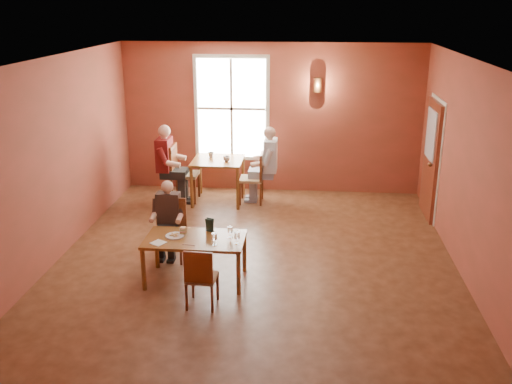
# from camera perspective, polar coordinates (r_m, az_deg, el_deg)

# --- Properties ---
(ground) EXTENTS (6.00, 7.00, 0.01)m
(ground) POSITION_cam_1_polar(r_m,az_deg,el_deg) (8.70, -0.13, -6.99)
(ground) COLOR brown
(ground) RESTS_ON ground
(wall_back) EXTENTS (6.00, 0.04, 3.00)m
(wall_back) POSITION_cam_1_polar(r_m,az_deg,el_deg) (11.56, 1.55, 7.34)
(wall_back) COLOR brown
(wall_back) RESTS_ON ground
(wall_front) EXTENTS (6.00, 0.04, 3.00)m
(wall_front) POSITION_cam_1_polar(r_m,az_deg,el_deg) (4.92, -4.11, -8.77)
(wall_front) COLOR brown
(wall_front) RESTS_ON ground
(wall_left) EXTENTS (0.04, 7.00, 3.00)m
(wall_left) POSITION_cam_1_polar(r_m,az_deg,el_deg) (8.95, -19.64, 2.90)
(wall_left) COLOR brown
(wall_left) RESTS_ON ground
(wall_right) EXTENTS (0.04, 7.00, 3.00)m
(wall_right) POSITION_cam_1_polar(r_m,az_deg,el_deg) (8.43, 20.62, 1.85)
(wall_right) COLOR brown
(wall_right) RESTS_ON ground
(ceiling) EXTENTS (6.00, 7.00, 0.04)m
(ceiling) POSITION_cam_1_polar(r_m,az_deg,el_deg) (7.88, -0.14, 13.08)
(ceiling) COLOR white
(ceiling) RESTS_ON wall_back
(window) EXTENTS (1.36, 0.10, 1.96)m
(window) POSITION_cam_1_polar(r_m,az_deg,el_deg) (11.55, -2.46, 8.33)
(window) COLOR white
(window) RESTS_ON wall_back
(door) EXTENTS (0.12, 1.04, 2.10)m
(door) POSITION_cam_1_polar(r_m,az_deg,el_deg) (10.69, 17.02, 3.11)
(door) COLOR maroon
(door) RESTS_ON ground
(wall_sconce) EXTENTS (0.16, 0.16, 0.28)m
(wall_sconce) POSITION_cam_1_polar(r_m,az_deg,el_deg) (11.32, 6.18, 10.59)
(wall_sconce) COLOR brown
(wall_sconce) RESTS_ON wall_back
(main_table) EXTENTS (1.38, 0.77, 0.64)m
(main_table) POSITION_cam_1_polar(r_m,az_deg,el_deg) (8.07, -6.06, -6.72)
(main_table) COLOR brown
(main_table) RESTS_ON ground
(chair_diner_main) EXTENTS (0.41, 0.41, 0.93)m
(chair_diner_main) POSITION_cam_1_polar(r_m,az_deg,el_deg) (8.69, -8.50, -3.88)
(chair_diner_main) COLOR #3B2010
(chair_diner_main) RESTS_ON ground
(diner_main) EXTENTS (0.46, 0.46, 1.15)m
(diner_main) POSITION_cam_1_polar(r_m,az_deg,el_deg) (8.63, -8.58, -3.28)
(diner_main) COLOR #302216
(diner_main) RESTS_ON ground
(chair_empty) EXTENTS (0.38, 0.38, 0.83)m
(chair_empty) POSITION_cam_1_polar(r_m,az_deg,el_deg) (7.39, -5.44, -8.38)
(chair_empty) COLOR #3B240E
(chair_empty) RESTS_ON ground
(plate_food) EXTENTS (0.30, 0.30, 0.03)m
(plate_food) POSITION_cam_1_polar(r_m,az_deg,el_deg) (8.02, -8.11, -4.31)
(plate_food) COLOR white
(plate_food) RESTS_ON main_table
(sandwich) EXTENTS (0.08, 0.08, 0.09)m
(sandwich) POSITION_cam_1_polar(r_m,az_deg,el_deg) (8.05, -7.30, -3.94)
(sandwich) COLOR tan
(sandwich) RESTS_ON main_table
(goblet_a) EXTENTS (0.09, 0.09, 0.17)m
(goblet_a) POSITION_cam_1_polar(r_m,az_deg,el_deg) (7.89, -2.61, -3.98)
(goblet_a) COLOR white
(goblet_a) RESTS_ON main_table
(goblet_b) EXTENTS (0.09, 0.09, 0.18)m
(goblet_b) POSITION_cam_1_polar(r_m,az_deg,el_deg) (7.68, -1.90, -4.58)
(goblet_b) COLOR white
(goblet_b) RESTS_ON main_table
(goblet_c) EXTENTS (0.09, 0.09, 0.19)m
(goblet_c) POSITION_cam_1_polar(r_m,az_deg,el_deg) (7.66, -4.19, -4.68)
(goblet_c) COLOR white
(goblet_c) RESTS_ON main_table
(menu_stand) EXTENTS (0.13, 0.10, 0.20)m
(menu_stand) POSITION_cam_1_polar(r_m,az_deg,el_deg) (8.10, -4.65, -3.31)
(menu_stand) COLOR black
(menu_stand) RESTS_ON main_table
(knife) EXTENTS (0.18, 0.03, 0.00)m
(knife) POSITION_cam_1_polar(r_m,az_deg,el_deg) (7.72, -6.78, -5.30)
(knife) COLOR silver
(knife) RESTS_ON main_table
(napkin) EXTENTS (0.24, 0.24, 0.01)m
(napkin) POSITION_cam_1_polar(r_m,az_deg,el_deg) (7.85, -9.74, -5.02)
(napkin) COLOR white
(napkin) RESTS_ON main_table
(second_table) EXTENTS (0.96, 0.96, 0.85)m
(second_table) POSITION_cam_1_polar(r_m,az_deg,el_deg) (11.14, -3.80, 1.16)
(second_table) COLOR brown
(second_table) RESTS_ON ground
(chair_diner_white) EXTENTS (0.44, 0.44, 1.00)m
(chair_diner_white) POSITION_cam_1_polar(r_m,az_deg,el_deg) (11.04, -0.47, 1.44)
(chair_diner_white) COLOR #562E17
(chair_diner_white) RESTS_ON ground
(diner_white) EXTENTS (0.58, 0.58, 1.44)m
(diner_white) POSITION_cam_1_polar(r_m,az_deg,el_deg) (10.97, -0.32, 2.54)
(diner_white) COLOR white
(diner_white) RESTS_ON ground
(chair_diner_maroon) EXTENTS (0.49, 0.49, 1.11)m
(chair_diner_maroon) POSITION_cam_1_polar(r_m,az_deg,el_deg) (11.22, -7.09, 1.90)
(chair_diner_maroon) COLOR #522B1B
(chair_diner_maroon) RESTS_ON ground
(diner_maroon) EXTENTS (0.59, 0.59, 1.48)m
(diner_maroon) POSITION_cam_1_polar(r_m,az_deg,el_deg) (11.18, -7.28, 2.79)
(diner_maroon) COLOR maroon
(diner_maroon) RESTS_ON ground
(cup_a) EXTENTS (0.17, 0.17, 0.10)m
(cup_a) POSITION_cam_1_polar(r_m,az_deg,el_deg) (10.88, -2.95, 3.34)
(cup_a) COLOR silver
(cup_a) RESTS_ON second_table
(cup_b) EXTENTS (0.14, 0.14, 0.11)m
(cup_b) POSITION_cam_1_polar(r_m,az_deg,el_deg) (11.18, -4.53, 3.74)
(cup_b) COLOR silver
(cup_b) RESTS_ON second_table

